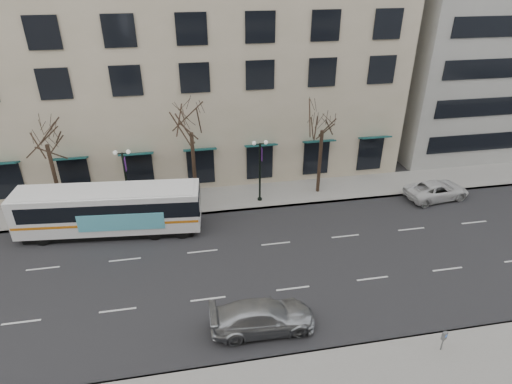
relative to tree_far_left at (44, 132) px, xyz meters
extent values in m
plane|color=black|center=(10.00, -8.80, -6.70)|extent=(160.00, 160.00, 0.00)
cube|color=gray|center=(15.00, 0.20, -6.62)|extent=(80.00, 4.00, 0.15)
cube|color=#B8AB8C|center=(8.00, 12.20, 5.30)|extent=(40.00, 20.00, 24.00)
cylinder|color=black|center=(0.00, 0.00, -3.83)|extent=(0.28, 0.28, 5.74)
cylinder|color=black|center=(10.00, 0.00, -3.72)|extent=(0.28, 0.28, 5.95)
cylinder|color=black|center=(20.00, 0.00, -3.97)|extent=(0.28, 0.28, 5.46)
cylinder|color=black|center=(5.00, -0.60, -4.20)|extent=(0.16, 0.16, 5.00)
cylinder|color=black|center=(5.00, -0.60, -6.55)|extent=(0.36, 0.36, 0.30)
cube|color=black|center=(5.00, -0.60, -1.75)|extent=(0.90, 0.06, 0.06)
sphere|color=silver|center=(4.55, -0.60, -1.65)|extent=(0.32, 0.32, 0.32)
sphere|color=silver|center=(5.45, -0.60, -1.65)|extent=(0.32, 0.32, 0.32)
cube|color=#57217D|center=(5.12, -0.60, -2.60)|extent=(0.04, 0.45, 1.00)
cylinder|color=black|center=(15.00, -0.60, -4.20)|extent=(0.16, 0.16, 5.00)
cylinder|color=black|center=(15.00, -0.60, -6.55)|extent=(0.36, 0.36, 0.30)
cube|color=black|center=(15.00, -0.60, -1.75)|extent=(0.90, 0.06, 0.06)
sphere|color=silver|center=(14.55, -0.60, -1.65)|extent=(0.32, 0.32, 0.32)
sphere|color=silver|center=(15.45, -0.60, -1.65)|extent=(0.32, 0.32, 0.32)
cube|color=#57217D|center=(15.12, -0.60, -2.60)|extent=(0.04, 0.45, 1.00)
cube|color=white|center=(3.89, -3.00, -4.80)|extent=(12.68, 3.85, 2.86)
cube|color=black|center=(3.89, -3.00, -6.41)|extent=(11.66, 3.43, 0.47)
cube|color=black|center=(4.21, -3.03, -4.36)|extent=(12.19, 3.84, 1.14)
cube|color=orange|center=(3.89, -3.00, -5.29)|extent=(12.56, 3.87, 0.19)
cube|color=#59C2D8|center=(4.80, -4.47, -5.09)|extent=(5.70, 0.59, 1.25)
cube|color=white|center=(3.89, -3.00, -3.34)|extent=(12.03, 3.52, 0.08)
cylinder|color=black|center=(-0.57, -3.79, -6.18)|extent=(1.06, 0.39, 1.04)
cylinder|color=black|center=(-0.35, -1.40, -6.18)|extent=(1.06, 0.39, 1.04)
cylinder|color=black|center=(6.89, -4.48, -6.18)|extent=(1.06, 0.39, 1.04)
cylinder|color=black|center=(7.11, -2.10, -6.18)|extent=(1.06, 0.39, 1.04)
cylinder|color=black|center=(8.76, -4.65, -6.18)|extent=(1.06, 0.39, 1.04)
cylinder|color=black|center=(8.98, -2.27, -6.18)|extent=(1.06, 0.39, 1.04)
imported|color=#A5A8AD|center=(12.66, -13.79, -5.90)|extent=(5.52, 2.35, 1.59)
imported|color=silver|center=(29.15, -2.60, -5.98)|extent=(5.44, 3.01, 1.44)
cylinder|color=slate|center=(21.00, -16.89, -6.14)|extent=(0.07, 0.07, 0.81)
cube|color=slate|center=(21.00, -16.89, -5.60)|extent=(0.30, 0.25, 0.45)
cube|color=blue|center=(20.96, -16.96, -5.54)|extent=(0.12, 0.07, 0.16)
camera|label=1|loc=(9.40, -29.81, 10.38)|focal=30.00mm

